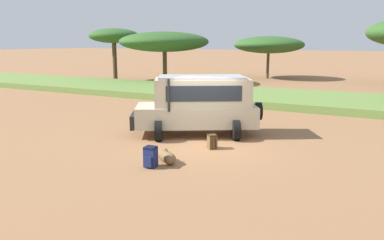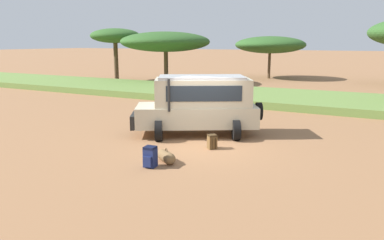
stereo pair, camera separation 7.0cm
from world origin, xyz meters
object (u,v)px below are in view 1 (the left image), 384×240
Objects in this scene: acacia_tree_left_mid at (164,42)px; duffel_bag_low_black_case at (167,157)px; backpack_cluster_center at (150,157)px; acacia_tree_far_left at (114,36)px; acacia_tree_centre_back at (269,45)px; safari_vehicle at (199,104)px; backpack_beside_front_wheel at (212,142)px.

duffel_bag_low_black_case is at bearing -58.69° from acacia_tree_left_mid.
duffel_bag_low_black_case is (0.20, 0.62, -0.14)m from backpack_cluster_center.
acacia_tree_left_mid is at bearing 121.31° from duffel_bag_low_black_case.
acacia_tree_left_mid reaches higher than backpack_cluster_center.
acacia_tree_far_left is 15.74m from acacia_tree_centre_back.
acacia_tree_far_left is at bearing 130.79° from backpack_cluster_center.
safari_vehicle is at bearing -42.96° from acacia_tree_far_left.
duffel_bag_low_black_case is at bearing -107.20° from backpack_beside_front_wheel.
backpack_beside_front_wheel is 0.10× the size of acacia_tree_far_left.
backpack_cluster_center is (0.50, -4.40, -0.98)m from safari_vehicle.
acacia_tree_centre_back reaches higher than duffel_bag_low_black_case.
duffel_bag_low_black_case is 0.11× the size of acacia_tree_centre_back.
duffel_bag_low_black_case is at bearing -80.22° from acacia_tree_centre_back.
acacia_tree_far_left is at bearing 137.04° from safari_vehicle.
acacia_tree_centre_back is at bearing 99.19° from backpack_cluster_center.
safari_vehicle is 4.54m from backpack_cluster_center.
duffel_bag_low_black_case is at bearing -79.46° from safari_vehicle.
backpack_beside_front_wheel is at bearing -78.13° from acacia_tree_centre_back.
acacia_tree_centre_back is (6.88, 9.42, -0.31)m from acacia_tree_left_mid.
acacia_tree_left_mid is (5.63, 0.09, -0.53)m from acacia_tree_far_left.
backpack_cluster_center is at bearing -83.51° from safari_vehicle.
backpack_cluster_center is 0.08× the size of acacia_tree_left_mid.
acacia_tree_far_left is 0.69× the size of acacia_tree_centre_back.
acacia_tree_far_left reaches higher than safari_vehicle.
backpack_cluster_center is 0.67m from duffel_bag_low_black_case.
acacia_tree_centre_back is (-4.98, 28.92, 3.28)m from duffel_bag_low_black_case.
acacia_tree_centre_back is (12.52, 9.50, -0.83)m from acacia_tree_far_left.
duffel_bag_low_black_case is (0.70, -3.78, -1.11)m from safari_vehicle.
acacia_tree_left_mid is at bearing 0.87° from acacia_tree_far_left.
acacia_tree_far_left reaches higher than acacia_tree_left_mid.
acacia_tree_left_mid is at bearing 120.09° from backpack_cluster_center.
duffel_bag_low_black_case is at bearing -47.98° from acacia_tree_far_left.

